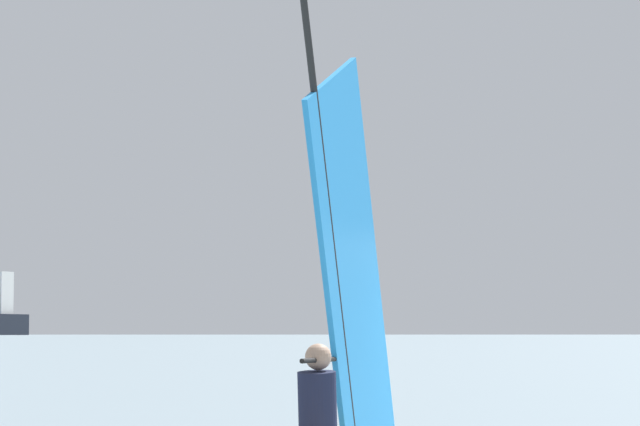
{
  "coord_description": "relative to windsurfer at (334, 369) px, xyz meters",
  "views": [
    {
      "loc": [
        -6.93,
        -13.73,
        1.5
      ],
      "look_at": [
        -1.41,
        3.99,
        2.98
      ],
      "focal_mm": 84.0,
      "sensor_mm": 36.0,
      "label": 1
    }
  ],
  "objects": [
    {
      "name": "windsurfer",
      "position": [
        0.0,
        0.0,
        0.0
      ],
      "size": [
        2.58,
        3.6,
        4.5
      ],
      "rotation": [
        0.0,
        0.0,
        4.12
      ],
      "color": "orange",
      "rests_on": "ground_plane"
    }
  ]
}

